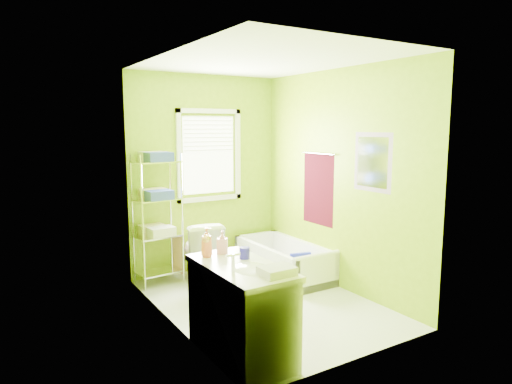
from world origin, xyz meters
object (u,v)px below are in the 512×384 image
toilet (201,251)px  wire_shelf_unit (158,204)px  bathtub (285,265)px  vanity (241,308)px

toilet → wire_shelf_unit: wire_shelf_unit is taller
bathtub → wire_shelf_unit: wire_shelf_unit is taller
bathtub → vanity: 2.14m
bathtub → wire_shelf_unit: bearing=157.1°
bathtub → vanity: bearing=-135.4°
bathtub → toilet: bearing=157.5°
bathtub → toilet: 1.11m
bathtub → wire_shelf_unit: (-1.47, 0.62, 0.85)m
bathtub → toilet: size_ratio=1.82×
bathtub → toilet: toilet is taller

